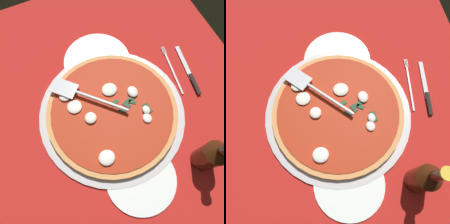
# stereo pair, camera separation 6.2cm
# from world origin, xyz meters

# --- Properties ---
(ground_plane) EXTENTS (1.07, 1.07, 0.01)m
(ground_plane) POSITION_xyz_m (0.00, 0.00, -0.00)
(ground_plane) COLOR #B31F1B
(checker_pattern) EXTENTS (1.07, 1.07, 0.00)m
(checker_pattern) POSITION_xyz_m (0.00, 0.00, 0.00)
(checker_pattern) COLOR silver
(checker_pattern) RESTS_ON ground_plane
(pizza_pan) EXTENTS (0.46, 0.46, 0.01)m
(pizza_pan) POSITION_xyz_m (0.03, 0.06, 0.01)
(pizza_pan) COLOR #B9B4B9
(pizza_pan) RESTS_ON ground_plane
(dinner_plate_left) EXTENTS (0.23, 0.23, 0.01)m
(dinner_plate_left) POSITION_xyz_m (-0.17, 0.09, 0.01)
(dinner_plate_left) COLOR white
(dinner_plate_left) RESTS_ON ground_plane
(dinner_plate_right) EXTENTS (0.20, 0.20, 0.01)m
(dinner_plate_right) POSITION_xyz_m (0.25, 0.05, 0.01)
(dinner_plate_right) COLOR white
(dinner_plate_right) RESTS_ON ground_plane
(pizza) EXTENTS (0.41, 0.41, 0.03)m
(pizza) POSITION_xyz_m (0.03, 0.06, 0.02)
(pizza) COLOR #DB9152
(pizza) RESTS_ON pizza_pan
(pizza_server) EXTENTS (0.20, 0.20, 0.01)m
(pizza_server) POSITION_xyz_m (-0.05, 0.00, 0.05)
(pizza_server) COLOR silver
(pizza_server) RESTS_ON pizza
(place_setting_far) EXTENTS (0.22, 0.14, 0.01)m
(place_setting_far) POSITION_xyz_m (-0.01, 0.34, 0.00)
(place_setting_far) COLOR white
(place_setting_far) RESTS_ON ground_plane
(beer_bottle) EXTENTS (0.07, 0.07, 0.22)m
(beer_bottle) POSITION_xyz_m (0.27, 0.24, 0.08)
(beer_bottle) COLOR #3D1C0C
(beer_bottle) RESTS_ON ground_plane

